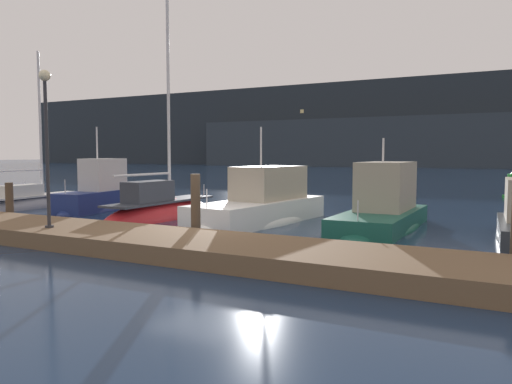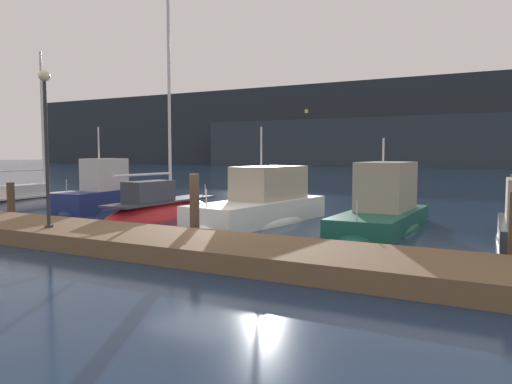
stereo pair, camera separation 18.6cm
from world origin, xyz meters
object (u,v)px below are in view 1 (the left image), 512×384
object	(u,v)px
dock_lamppost	(46,124)
motorboat_berth_6	(382,215)
motorboat_berth_3	(98,200)
sailboat_berth_4	(161,215)
motorboat_berth_5	(261,213)
sailboat_berth_2	(33,205)

from	to	relation	value
dock_lamppost	motorboat_berth_6	bearing A→B (deg)	43.92
motorboat_berth_3	sailboat_berth_4	size ratio (longest dim) A/B	0.50
motorboat_berth_5	dock_lamppost	distance (m)	8.07
motorboat_berth_5	dock_lamppost	bearing A→B (deg)	-116.69
sailboat_berth_4	motorboat_berth_6	size ratio (longest dim) A/B	1.48
motorboat_berth_6	dock_lamppost	xyz separation A→B (m)	(-7.71, -7.42, 2.94)
motorboat_berth_6	motorboat_berth_5	bearing A→B (deg)	-170.27
motorboat_berth_3	dock_lamppost	world-z (taller)	dock_lamppost
sailboat_berth_4	motorboat_berth_5	world-z (taller)	sailboat_berth_4
motorboat_berth_3	motorboat_berth_5	distance (m)	8.31
sailboat_berth_2	motorboat_berth_5	bearing A→B (deg)	2.14
sailboat_berth_2	dock_lamppost	size ratio (longest dim) A/B	1.82
motorboat_berth_3	dock_lamppost	size ratio (longest dim) A/B	1.11
sailboat_berth_2	motorboat_berth_5	xyz separation A→B (m)	(12.01, 0.45, 0.24)
sailboat_berth_2	motorboat_berth_5	size ratio (longest dim) A/B	1.10
motorboat_berth_5	sailboat_berth_4	bearing A→B (deg)	-167.08
motorboat_berth_3	dock_lamppost	distance (m)	8.87
sailboat_berth_2	sailboat_berth_4	world-z (taller)	sailboat_berth_4
motorboat_berth_3	dock_lamppost	bearing A→B (deg)	-53.80
sailboat_berth_2	motorboat_berth_6	size ratio (longest dim) A/B	1.22
sailboat_berth_2	motorboat_berth_3	distance (m)	3.76
motorboat_berth_3	sailboat_berth_4	bearing A→B (deg)	-12.96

